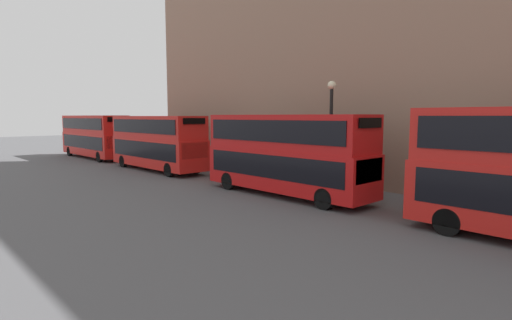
{
  "coord_description": "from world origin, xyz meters",
  "views": [
    {
      "loc": [
        -14.03,
        5.39,
        4.26
      ],
      "look_at": [
        0.48,
        20.91,
        1.92
      ],
      "focal_mm": 28.0,
      "sensor_mm": 36.0,
      "label": 1
    }
  ],
  "objects": [
    {
      "name": "bus_second_in_queue",
      "position": [
        1.6,
        19.79,
        2.39
      ],
      "size": [
        2.59,
        10.13,
        4.33
      ],
      "color": "red",
      "rests_on": "ground"
    },
    {
      "name": "bus_third_in_queue",
      "position": [
        1.6,
        33.5,
        2.36
      ],
      "size": [
        2.59,
        10.5,
        4.26
      ],
      "color": "red",
      "rests_on": "ground"
    },
    {
      "name": "street_lamp",
      "position": [
        3.28,
        18.1,
        3.79
      ],
      "size": [
        0.44,
        0.44,
        6.09
      ],
      "color": "black",
      "rests_on": "ground"
    },
    {
      "name": "bus_trailing",
      "position": [
        1.6,
        46.16,
        2.38
      ],
      "size": [
        2.59,
        11.24,
        4.32
      ],
      "color": "red",
      "rests_on": "ground"
    }
  ]
}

